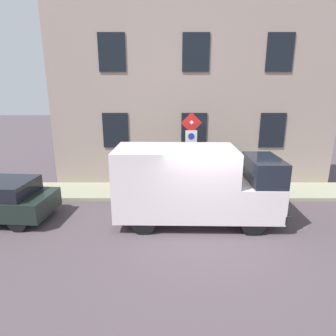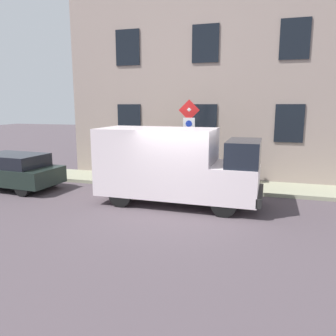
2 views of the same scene
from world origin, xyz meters
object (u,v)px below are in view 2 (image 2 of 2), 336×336
Objects in this scene: delivery_van at (175,164)px; litter_bin at (189,174)px; parked_hatchback at (11,170)px; bicycle_purple at (237,173)px; pedestrian at (243,161)px; bicycle_green at (215,172)px; sign_post_stacked at (189,131)px.

delivery_van is 5.96× the size of litter_bin.
parked_hatchback is 2.40× the size of bicycle_purple.
parked_hatchback is 2.40× the size of pedestrian.
litter_bin reaches higher than bicycle_green.
delivery_van reaches higher than parked_hatchback.
delivery_van is 3.61m from pedestrian.
bicycle_purple and bicycle_green have the same top height.
litter_bin is (1.90, -6.69, -0.14)m from parked_hatchback.
sign_post_stacked is 0.59× the size of delivery_van.
pedestrian is 2.28m from litter_bin.
bicycle_green is (1.18, -0.87, -1.78)m from sign_post_stacked.
bicycle_purple is (3.10, -1.80, -0.82)m from delivery_van.
bicycle_green is (2.95, -7.58, -0.22)m from parked_hatchback.
litter_bin is at bearing 116.88° from pedestrian.
delivery_van is at bearing 178.94° from sign_post_stacked.
sign_post_stacked reaches higher than parked_hatchback.
parked_hatchback reaches higher than bicycle_green.
sign_post_stacked reaches higher than litter_bin.
parked_hatchback reaches higher than bicycle_purple.
bicycle_purple is (2.95, -8.47, -0.22)m from parked_hatchback.
litter_bin is (0.14, 0.03, -1.70)m from sign_post_stacked.
pedestrian is (-0.13, -0.24, 0.56)m from bicycle_purple.
delivery_van is 2.18m from litter_bin.
litter_bin is at bearing 90.71° from delivery_van.
bicycle_purple is 1.90× the size of litter_bin.
parked_hatchback is at bearing 104.76° from sign_post_stacked.
litter_bin is at bearing 43.09° from bicycle_green.
sign_post_stacked is 2.14m from delivery_van.
parked_hatchback is 8.14m from bicycle_green.
delivery_van is at bearing 148.03° from pedestrian.
delivery_van is at bearing 179.72° from litter_bin.
bicycle_purple is at bearing 173.60° from bicycle_green.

